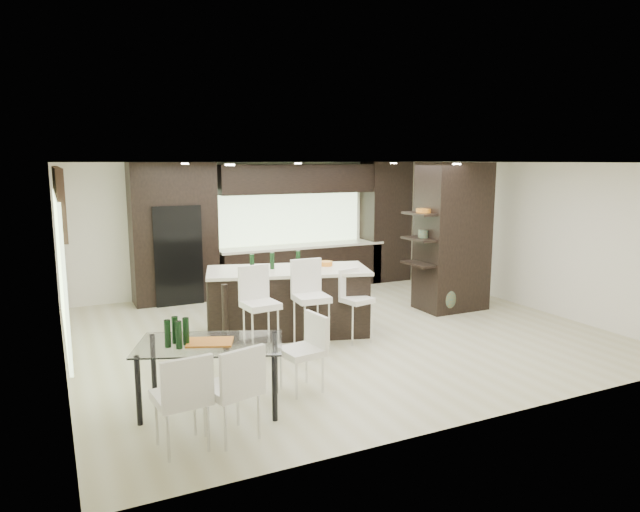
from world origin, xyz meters
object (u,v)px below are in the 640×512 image
kitchen_island (288,301)px  stool_right (357,313)px  chair_end (302,357)px  stool_left (261,321)px  dining_table (211,376)px  chair_far (181,404)px  chair_near (231,395)px  bench (311,304)px  floor_vase (445,283)px  stool_mid (311,314)px

kitchen_island → stool_right: size_ratio=2.82×
kitchen_island → chair_end: 2.34m
stool_left → dining_table: (-1.07, -1.34, -0.14)m
chair_far → chair_end: (1.59, 0.77, -0.02)m
dining_table → chair_near: chair_near is taller
bench → chair_end: (-1.46, -2.91, 0.20)m
stool_right → dining_table: bearing=-166.2°
stool_right → floor_vase: bearing=4.5°
stool_left → chair_near: stool_left is taller
stool_mid → dining_table: bearing=-140.7°
stool_right → stool_mid: bearing=168.8°
stool_right → dining_table: (-2.62, -1.37, -0.07)m
bench → chair_near: bearing=-135.5°
stool_mid → bench: stool_mid is taller
stool_mid → dining_table: size_ratio=0.68×
stool_mid → dining_table: (-1.84, -1.34, -0.15)m
dining_table → chair_far: size_ratio=1.75×
stool_mid → chair_end: stool_mid is taller
chair_far → dining_table: bearing=51.8°
dining_table → kitchen_island: bearing=71.9°
chair_end → kitchen_island: bearing=-26.3°
bench → chair_far: (-3.05, -3.67, 0.22)m
chair_near → chair_far: bearing=164.8°
kitchen_island → dining_table: kitchen_island is taller
stool_left → dining_table: 1.72m
stool_left → stool_right: stool_left is taller
stool_mid → chair_near: stool_mid is taller
chair_near → chair_end: (1.10, 0.77, -0.02)m
bench → dining_table: (-2.56, -2.91, 0.15)m
kitchen_island → stool_mid: (0.00, -0.88, 0.00)m
dining_table → stool_mid: bearing=57.6°
kitchen_island → chair_near: size_ratio=2.79×
bench → kitchen_island: bearing=-146.6°
stool_left → floor_vase: size_ratio=0.92×
bench → floor_vase: (2.30, -0.79, 0.33)m
bench → dining_table: bearing=-142.0°
chair_far → floor_vase: bearing=22.8°
floor_vase → chair_far: floor_vase is taller
stool_mid → dining_table: stool_mid is taller
kitchen_island → dining_table: size_ratio=1.61×
stool_left → floor_vase: 3.88m
chair_near → chair_end: chair_near is taller
kitchen_island → stool_right: 1.15m
stool_left → chair_near: bearing=-122.7°
kitchen_island → bench: bearing=60.2°
stool_left → stool_mid: stool_mid is taller
stool_right → chair_far: 3.77m
stool_right → bench: size_ratio=0.74×
dining_table → chair_end: bearing=21.6°
chair_far → chair_end: chair_far is taller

